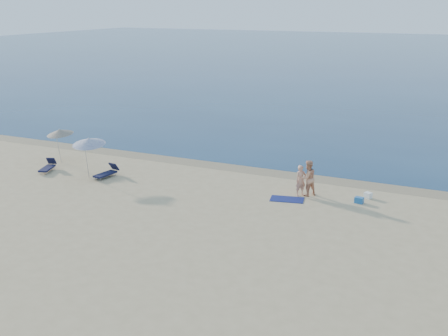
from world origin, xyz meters
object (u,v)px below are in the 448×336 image
(person_left, at_px, (301,181))
(blue_cooler, at_px, (359,200))
(person_right, at_px, (308,178))
(umbrella_near, at_px, (89,142))

(person_left, relative_size, blue_cooler, 3.84)
(person_left, distance_m, blue_cooler, 3.05)
(person_right, xyz_separation_m, blue_cooler, (2.66, -0.05, -0.78))
(person_left, height_order, person_right, person_right)
(person_left, xyz_separation_m, blue_cooler, (2.98, 0.12, -0.65))
(person_right, distance_m, blue_cooler, 2.77)
(blue_cooler, bearing_deg, umbrella_near, -165.93)
(person_right, bearing_deg, umbrella_near, -40.74)
(person_right, xyz_separation_m, umbrella_near, (-12.02, -2.13, 1.15))
(blue_cooler, bearing_deg, person_left, -171.62)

